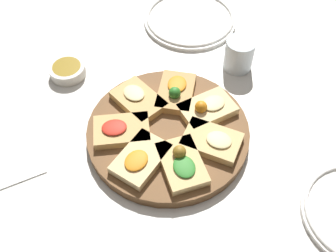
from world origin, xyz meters
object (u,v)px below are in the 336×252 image
(serving_board, at_px, (168,132))
(plate_left, at_px, (190,19))
(water_glass, at_px, (239,54))
(dipping_bowl, at_px, (67,70))
(napkin_stack, at_px, (9,156))

(serving_board, height_order, plate_left, serving_board)
(plate_left, bearing_deg, water_glass, 15.72)
(plate_left, bearing_deg, serving_board, -24.99)
(dipping_bowl, bearing_deg, serving_board, 36.56)
(napkin_stack, xyz_separation_m, dipping_bowl, (-0.21, 0.15, 0.01))
(napkin_stack, bearing_deg, serving_board, 83.27)
(serving_board, distance_m, water_glass, 0.27)
(plate_left, distance_m, dipping_bowl, 0.37)
(dipping_bowl, bearing_deg, napkin_stack, -35.97)
(plate_left, xyz_separation_m, napkin_stack, (0.32, -0.50, -0.01))
(napkin_stack, bearing_deg, water_glass, 101.91)
(napkin_stack, relative_size, dipping_bowl, 1.62)
(serving_board, relative_size, plate_left, 1.37)
(serving_board, distance_m, napkin_stack, 0.33)
(plate_left, bearing_deg, napkin_stack, -57.40)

